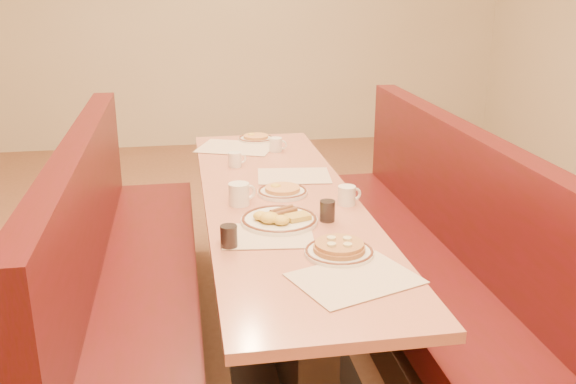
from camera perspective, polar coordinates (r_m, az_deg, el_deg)
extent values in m
plane|color=#9E6647|center=(3.29, -0.63, -12.96)|extent=(8.00, 8.00, 0.00)
cube|color=beige|center=(6.79, -6.16, 15.86)|extent=(6.00, 0.04, 2.80)
cube|color=black|center=(3.28, -0.63, -12.51)|extent=(0.55, 1.88, 0.06)
cube|color=black|center=(3.12, -0.65, -7.40)|extent=(0.15, 1.75, 0.71)
cube|color=#C86C5D|center=(2.97, -0.68, -0.90)|extent=(0.70, 2.50, 0.04)
cube|color=#4C3326|center=(3.22, -12.86, -12.18)|extent=(0.55, 2.50, 0.20)
cube|color=#4F0D16|center=(3.09, -13.22, -7.88)|extent=(0.55, 2.50, 0.16)
cube|color=#4F0D16|center=(2.97, -17.90, -1.45)|extent=(0.12, 2.50, 0.60)
cube|color=#4C3326|center=(3.40, 10.87, -10.30)|extent=(0.55, 2.50, 0.20)
cube|color=#4F0D16|center=(3.28, 11.16, -6.16)|extent=(0.55, 2.50, 0.16)
cube|color=#4F0D16|center=(3.22, 15.17, 0.35)|extent=(0.12, 2.50, 0.60)
cube|color=beige|center=(2.54, -1.79, -3.88)|extent=(0.38, 0.30, 0.00)
cube|color=beige|center=(2.20, 5.99, -7.64)|extent=(0.48, 0.42, 0.00)
cube|color=beige|center=(3.84, -4.63, 3.98)|extent=(0.52, 0.46, 0.00)
cube|color=beige|center=(3.28, 0.53, 1.45)|extent=(0.40, 0.31, 0.00)
cylinder|color=white|center=(2.38, 4.56, -5.40)|extent=(0.26, 0.26, 0.02)
torus|color=#5C2B1B|center=(2.38, 4.57, -5.22)|extent=(0.25, 0.25, 0.01)
cylinder|color=#B67741|center=(2.37, 4.57, -5.01)|extent=(0.19, 0.19, 0.02)
cylinder|color=#B67741|center=(2.37, 4.58, -4.67)|extent=(0.18, 0.18, 0.01)
cylinder|color=beige|center=(2.39, 5.28, -4.14)|extent=(0.03, 0.03, 0.01)
cylinder|color=beige|center=(2.39, 3.88, -4.12)|extent=(0.03, 0.03, 0.01)
cylinder|color=beige|center=(2.34, 3.89, -4.67)|extent=(0.03, 0.03, 0.01)
cylinder|color=beige|center=(2.34, 5.32, -4.70)|extent=(0.03, 0.03, 0.01)
cylinder|color=white|center=(2.67, -0.79, -2.58)|extent=(0.32, 0.32, 0.02)
torus|color=#5C2B1B|center=(2.66, -0.79, -2.37)|extent=(0.32, 0.32, 0.01)
ellipsoid|color=yellow|center=(2.61, -1.68, -2.29)|extent=(0.08, 0.08, 0.04)
ellipsoid|color=yellow|center=(2.59, -0.60, -2.51)|extent=(0.07, 0.07, 0.04)
ellipsoid|color=yellow|center=(2.64, -2.45, -2.13)|extent=(0.06, 0.06, 0.04)
cylinder|color=brown|center=(2.69, -0.23, -1.81)|extent=(0.11, 0.08, 0.03)
cylinder|color=brown|center=(2.72, -0.57, -1.59)|extent=(0.11, 0.08, 0.03)
cube|color=gold|center=(2.65, 0.87, -2.22)|extent=(0.11, 0.10, 0.02)
cylinder|color=white|center=(3.01, -0.50, -0.04)|extent=(0.24, 0.24, 0.02)
torus|color=#5C2B1B|center=(3.01, -0.50, 0.12)|extent=(0.23, 0.23, 0.01)
cylinder|color=gold|center=(3.01, -0.50, 0.29)|extent=(0.16, 0.16, 0.02)
ellipsoid|color=yellow|center=(3.02, -1.11, 0.52)|extent=(0.05, 0.05, 0.02)
cylinder|color=white|center=(4.01, -2.86, 4.71)|extent=(0.22, 0.22, 0.02)
torus|color=#5C2B1B|center=(4.01, -2.86, 4.82)|extent=(0.22, 0.22, 0.01)
cylinder|color=gold|center=(4.01, -2.87, 4.95)|extent=(0.15, 0.15, 0.02)
ellipsoid|color=yellow|center=(4.02, -3.29, 5.10)|extent=(0.05, 0.05, 0.02)
cylinder|color=white|center=(2.88, 5.24, -0.30)|extent=(0.08, 0.08, 0.09)
torus|color=white|center=(2.90, 5.99, -0.19)|extent=(0.06, 0.03, 0.06)
cylinder|color=black|center=(2.87, 5.26, 0.40)|extent=(0.07, 0.07, 0.01)
cylinder|color=white|center=(2.87, -4.38, -0.20)|extent=(0.09, 0.09, 0.10)
torus|color=white|center=(2.89, -3.50, -0.03)|extent=(0.07, 0.04, 0.07)
cylinder|color=black|center=(2.86, -4.40, 0.63)|extent=(0.08, 0.08, 0.01)
cylinder|color=white|center=(3.75, -1.10, 4.23)|extent=(0.08, 0.08, 0.08)
torus|color=white|center=(3.74, -0.50, 4.20)|extent=(0.06, 0.03, 0.06)
cylinder|color=black|center=(3.74, -1.11, 4.75)|extent=(0.06, 0.06, 0.01)
cylinder|color=white|center=(3.46, -4.75, 2.90)|extent=(0.07, 0.07, 0.08)
torus|color=white|center=(3.47, -4.14, 2.98)|extent=(0.06, 0.03, 0.06)
cylinder|color=black|center=(3.45, -4.77, 3.44)|extent=(0.06, 0.06, 0.01)
cylinder|color=black|center=(2.43, -5.28, -3.99)|extent=(0.06, 0.06, 0.09)
cylinder|color=silver|center=(2.43, -5.28, -3.97)|extent=(0.06, 0.06, 0.09)
cylinder|color=black|center=(2.68, 3.52, -1.70)|extent=(0.06, 0.06, 0.09)
cylinder|color=silver|center=(2.68, 3.52, -1.68)|extent=(0.06, 0.06, 0.09)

